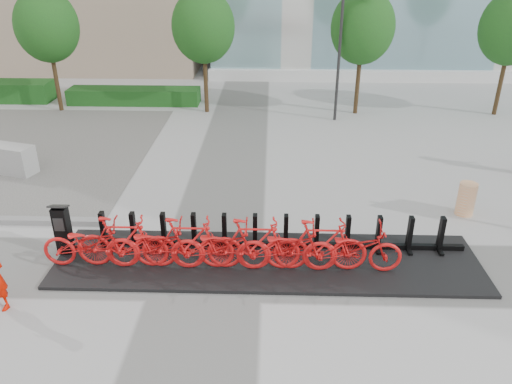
{
  "coord_description": "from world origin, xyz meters",
  "views": [
    {
      "loc": [
        1.35,
        -9.25,
        6.44
      ],
      "look_at": [
        1.0,
        1.5,
        1.2
      ],
      "focal_mm": 35.0,
      "sensor_mm": 36.0,
      "label": 1
    }
  ],
  "objects_px": {
    "bike_0": "(90,244)",
    "kiosk": "(63,229)",
    "construction_barrel": "(466,199)",
    "jersey_barrier": "(0,158)"
  },
  "relations": [
    {
      "from": "bike_0",
      "to": "kiosk",
      "type": "distance_m",
      "value": 0.96
    },
    {
      "from": "kiosk",
      "to": "construction_barrel",
      "type": "distance_m",
      "value": 10.24
    },
    {
      "from": "construction_barrel",
      "to": "jersey_barrier",
      "type": "height_order",
      "value": "jersey_barrier"
    },
    {
      "from": "bike_0",
      "to": "jersey_barrier",
      "type": "height_order",
      "value": "bike_0"
    },
    {
      "from": "bike_0",
      "to": "construction_barrel",
      "type": "xyz_separation_m",
      "value": [
        9.17,
        2.84,
        -0.18
      ]
    },
    {
      "from": "construction_barrel",
      "to": "jersey_barrier",
      "type": "xyz_separation_m",
      "value": [
        -13.88,
        2.47,
        0.01
      ]
    },
    {
      "from": "kiosk",
      "to": "construction_barrel",
      "type": "xyz_separation_m",
      "value": [
        9.97,
        2.31,
        -0.24
      ]
    },
    {
      "from": "bike_0",
      "to": "construction_barrel",
      "type": "distance_m",
      "value": 9.61
    },
    {
      "from": "kiosk",
      "to": "jersey_barrier",
      "type": "height_order",
      "value": "kiosk"
    },
    {
      "from": "bike_0",
      "to": "jersey_barrier",
      "type": "bearing_deg",
      "value": 41.56
    }
  ]
}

